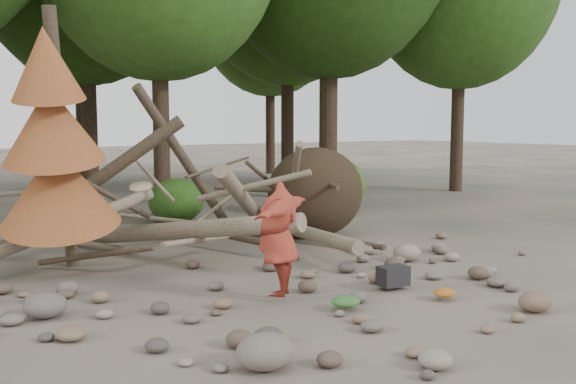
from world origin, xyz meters
TOP-DOWN VIEW (x-y plane):
  - ground at (0.00, 0.00)m, footprint 120.00×120.00m
  - deadfall_pile at (2.02, 4.24)m, footprint 8.55×5.24m
  - dead_conifer at (-3.12, 3.37)m, footprint 2.06×2.16m
  - bush_mid at (0.80, 7.80)m, footprint 1.40×1.40m
  - bush_right at (5.00, 7.00)m, footprint 2.00×2.00m
  - frisbee_thrower at (-0.82, 0.40)m, footprint 2.94×1.71m
  - backpack at (0.98, -0.01)m, footprint 0.47×0.33m
  - cloth_green at (-0.31, -0.51)m, footprint 0.41×0.34m
  - cloth_orange at (1.17, -0.87)m, footprint 0.35×0.29m
  - boulder_front_left at (-2.27, -1.67)m, footprint 0.62×0.56m
  - boulder_front_right at (1.78, -1.91)m, footprint 0.46×0.41m
  - boulder_mid_right at (2.55, 1.35)m, footprint 0.52×0.47m
  - boulder_mid_left at (-3.77, 1.35)m, footprint 0.55×0.50m

SIDE VIEW (x-z plane):
  - ground at x=0.00m, z-range 0.00..0.00m
  - cloth_orange at x=1.17m, z-range 0.00..0.13m
  - cloth_green at x=-0.31m, z-range 0.00..0.15m
  - boulder_front_right at x=1.78m, z-range 0.00..0.27m
  - backpack at x=0.98m, z-range 0.00..0.29m
  - boulder_mid_right at x=2.55m, z-range 0.00..0.31m
  - boulder_mid_left at x=-3.77m, z-range 0.00..0.33m
  - boulder_front_left at x=-2.27m, z-range 0.00..0.37m
  - bush_mid at x=0.80m, z-range 0.00..1.12m
  - bush_right at x=5.00m, z-range 0.00..1.60m
  - frisbee_thrower at x=-0.82m, z-range 0.05..1.74m
  - deadfall_pile at x=2.02m, z-range -0.70..2.60m
  - dead_conifer at x=-3.12m, z-range -0.06..4.29m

